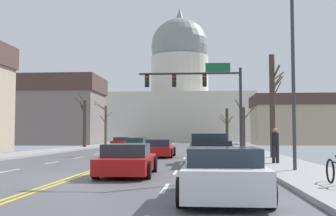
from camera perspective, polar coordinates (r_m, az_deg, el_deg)
The scene contains 19 objects.
ground at distance 16.21m, azimuth -11.99°, elevation -8.81°, with size 20.00×180.00×0.20m.
signal_gantry at distance 32.84m, azimuth 4.78°, elevation 2.71°, with size 7.91×0.41×6.86m.
street_lamp_right at distance 17.72m, azimuth 15.27°, elevation 6.75°, with size 2.45×0.24×7.55m.
capitol_building at distance 95.66m, azimuth 1.57°, elevation 1.47°, with size 31.44×20.49×30.06m.
sedan_near_00 at distance 28.81m, azimuth -1.14°, elevation -5.46°, with size 1.98×4.65×1.19m.
pickup_truck_near_01 at distance 22.08m, azimuth 5.52°, elevation -5.63°, with size 2.32×5.65×1.57m.
sedan_near_02 at distance 16.12m, azimuth -5.47°, elevation -7.03°, with size 2.11×4.56×1.18m.
sedan_near_03 at distance 10.39m, azimuth 7.34°, elevation -8.76°, with size 2.09×4.42×1.22m.
sedan_oncoming_00 at distance 41.61m, azimuth -4.31°, elevation -4.85°, with size 2.20×4.34×1.20m.
sedan_oncoming_01 at distance 51.53m, azimuth -6.30°, elevation -4.59°, with size 2.07×4.26×1.18m.
flank_building_02 at distance 64.37m, azimuth -14.97°, elevation -0.30°, with size 13.68×9.67×9.88m.
flank_building_03 at distance 64.90m, azimuth 16.07°, elevation -1.52°, with size 11.10×9.10×7.18m.
bare_tree_00 at distance 26.75m, azimuth 13.82°, elevation 0.60°, with size 1.07×2.86×6.26m.
bare_tree_01 at distance 48.05m, azimuth -11.09°, elevation -1.90°, with size 1.54×0.99×6.01m.
bare_tree_02 at distance 53.96m, azimuth 7.89°, elevation -2.43°, with size 1.61×1.58×4.63m.
bare_tree_03 at distance 56.42m, azimuth -8.35°, elevation -2.18°, with size 2.51×1.14×5.72m.
bare_tree_04 at distance 41.79m, azimuth 10.06°, elevation -2.39°, with size 1.83×2.90×4.72m.
pedestrian_00 at distance 21.49m, azimuth 14.15°, elevation -4.63°, with size 0.35×0.34×1.69m.
bicycle_parked at distance 12.85m, azimuth 21.53°, elevation -7.96°, with size 0.12×1.77×0.85m.
Camera 1 is at (4.50, -15.50, 1.54)m, focal length 45.63 mm.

